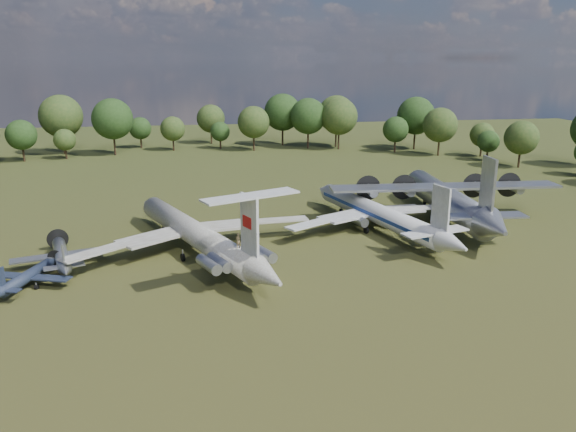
{
  "coord_description": "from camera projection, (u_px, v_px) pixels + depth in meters",
  "views": [
    {
      "loc": [
        -3.47,
        -72.33,
        25.02
      ],
      "look_at": [
        7.7,
        -2.25,
        5.0
      ],
      "focal_mm": 35.0,
      "sensor_mm": 36.0,
      "label": 1
    }
  ],
  "objects": [
    {
      "name": "an12_transport",
      "position": [
        447.0,
        204.0,
        89.07
      ],
      "size": [
        39.36,
        43.43,
        5.43
      ],
      "primitive_type": null,
      "rotation": [
        0.0,
        0.0,
        -0.06
      ],
      "color": "gray",
      "rests_on": "ground"
    },
    {
      "name": "small_prop_northwest",
      "position": [
        62.0,
        258.0,
        69.4
      ],
      "size": [
        15.77,
        18.7,
        2.36
      ],
      "primitive_type": null,
      "rotation": [
        0.0,
        0.0,
        0.28
      ],
      "color": "#979A9E",
      "rests_on": "ground"
    },
    {
      "name": "ground",
      "position": [
        229.0,
        249.0,
        76.07
      ],
      "size": [
        300.0,
        300.0,
        0.0
      ],
      "primitive_type": "plane",
      "color": "#204015",
      "rests_on": "ground"
    },
    {
      "name": "small_prop_west",
      "position": [
        27.0,
        280.0,
        63.13
      ],
      "size": [
        13.55,
        15.79,
        1.96
      ],
      "primitive_type": null,
      "rotation": [
        0.0,
        0.0,
        -0.32
      ],
      "color": "#151B30",
      "rests_on": "ground"
    },
    {
      "name": "person_on_il62",
      "position": [
        238.0,
        241.0,
        63.02
      ],
      "size": [
        0.76,
        0.68,
        1.74
      ],
      "primitive_type": "imported",
      "rotation": [
        0.0,
        0.0,
        3.68
      ],
      "color": "olive",
      "rests_on": "il62_airliner"
    },
    {
      "name": "il62_airliner",
      "position": [
        196.0,
        238.0,
        73.8
      ],
      "size": [
        49.2,
        54.56,
        4.38
      ],
      "primitive_type": null,
      "rotation": [
        0.0,
        0.0,
        0.41
      ],
      "color": "beige",
      "rests_on": "ground"
    },
    {
      "name": "tu104_jet",
      "position": [
        377.0,
        217.0,
        84.22
      ],
      "size": [
        40.43,
        47.47,
        4.07
      ],
      "primitive_type": null,
      "rotation": [
        0.0,
        0.0,
        0.27
      ],
      "color": "silver",
      "rests_on": "ground"
    }
  ]
}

